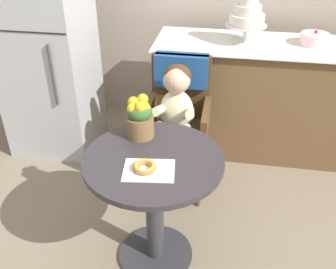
{
  "coord_description": "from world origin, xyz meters",
  "views": [
    {
      "loc": [
        0.33,
        -1.54,
        1.85
      ],
      "look_at": [
        0.05,
        0.15,
        0.77
      ],
      "focal_mm": 41.07,
      "sensor_mm": 36.0,
      "label": 1
    }
  ],
  "objects": [
    {
      "name": "round_layer_cake",
      "position": [
        0.94,
        1.35,
        0.94
      ],
      "size": [
        0.21,
        0.21,
        0.11
      ],
      "color": "silver",
      "rests_on": "display_counter"
    },
    {
      "name": "display_counter",
      "position": [
        0.55,
        1.3,
        0.45
      ],
      "size": [
        1.56,
        0.62,
        0.9
      ],
      "color": "brown",
      "rests_on": "ground"
    },
    {
      "name": "refrigerator",
      "position": [
        -1.05,
        1.1,
        0.85
      ],
      "size": [
        0.64,
        0.63,
        1.7
      ],
      "color": "#B7BABF",
      "rests_on": "ground"
    },
    {
      "name": "wicker_chair",
      "position": [
        0.03,
        0.75,
        0.64
      ],
      "size": [
        0.42,
        0.45,
        0.95
      ],
      "rotation": [
        0.0,
        0.0,
        0.1
      ],
      "color": "brown",
      "rests_on": "ground"
    },
    {
      "name": "tiered_cake_stand",
      "position": [
        0.43,
        1.3,
        1.1
      ],
      "size": [
        0.3,
        0.3,
        0.33
      ],
      "color": "silver",
      "rests_on": "display_counter"
    },
    {
      "name": "donut_front",
      "position": [
        -0.02,
        -0.1,
        0.74
      ],
      "size": [
        0.12,
        0.12,
        0.03
      ],
      "color": "#AD7542",
      "rests_on": "cafe_table"
    },
    {
      "name": "flower_vase",
      "position": [
        -0.11,
        0.19,
        0.83
      ],
      "size": [
        0.15,
        0.15,
        0.23
      ],
      "color": "brown",
      "rests_on": "cafe_table"
    },
    {
      "name": "paper_napkin",
      "position": [
        0.0,
        -0.11,
        0.72
      ],
      "size": [
        0.27,
        0.21,
        0.0
      ],
      "primitive_type": "cube",
      "rotation": [
        0.0,
        0.0,
        0.12
      ],
      "color": "white",
      "rests_on": "cafe_table"
    },
    {
      "name": "ground_plane",
      "position": [
        0.0,
        0.0,
        0.0
      ],
      "size": [
        8.0,
        8.0,
        0.0
      ],
      "primitive_type": "plane",
      "color": "gray"
    },
    {
      "name": "seated_child",
      "position": [
        0.03,
        0.6,
        0.68
      ],
      "size": [
        0.27,
        0.32,
        0.73
      ],
      "color": "beige",
      "rests_on": "ground"
    },
    {
      "name": "cafe_table",
      "position": [
        0.0,
        0.0,
        0.51
      ],
      "size": [
        0.72,
        0.72,
        0.72
      ],
      "color": "#332D33",
      "rests_on": "ground"
    }
  ]
}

